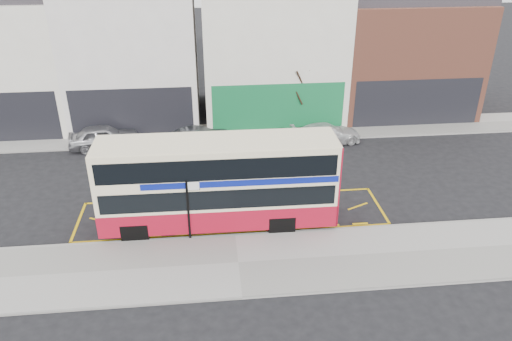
{
  "coord_description": "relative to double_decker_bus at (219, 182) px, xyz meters",
  "views": [
    {
      "loc": [
        -0.94,
        -18.18,
        12.4
      ],
      "look_at": [
        1.15,
        2.0,
        1.98
      ],
      "focal_mm": 35.0,
      "sensor_mm": 36.0,
      "label": 1
    }
  ],
  "objects": [
    {
      "name": "terrace_far_left",
      "position": [
        -12.91,
        14.23,
        2.69
      ],
      "size": [
        8.0,
        8.01,
        10.8
      ],
      "color": "white",
      "rests_on": "ground"
    },
    {
      "name": "terrace_right",
      "position": [
        13.09,
        14.23,
        2.44
      ],
      "size": [
        9.0,
        8.01,
        10.3
      ],
      "color": "#9F563F",
      "rests_on": "ground"
    },
    {
      "name": "far_pavement",
      "position": [
        0.59,
        10.24,
        -2.06
      ],
      "size": [
        50.0,
        3.0,
        0.15
      ],
      "primitive_type": "cube",
      "color": "#989590",
      "rests_on": "ground"
    },
    {
      "name": "car_silver",
      "position": [
        -6.52,
        9.04,
        -1.45
      ],
      "size": [
        4.25,
        2.23,
        1.38
      ],
      "primitive_type": "imported",
      "rotation": [
        0.0,
        0.0,
        1.73
      ],
      "color": "#AAAAAF",
      "rests_on": "ground"
    },
    {
      "name": "terrace_left",
      "position": [
        -4.91,
        14.23,
        3.18
      ],
      "size": [
        8.0,
        8.01,
        11.8
      ],
      "color": "white",
      "rests_on": "ground"
    },
    {
      "name": "pavement",
      "position": [
        0.59,
        -3.06,
        -2.06
      ],
      "size": [
        40.0,
        4.0,
        0.15
      ],
      "primitive_type": "cube",
      "color": "#989590",
      "rests_on": "ground"
    },
    {
      "name": "road_markings",
      "position": [
        0.59,
        0.84,
        -2.13
      ],
      "size": [
        14.0,
        3.4,
        0.01
      ],
      "primitive_type": null,
      "color": "gold",
      "rests_on": "ground"
    },
    {
      "name": "terrace_green_shop",
      "position": [
        4.09,
        14.23,
        2.93
      ],
      "size": [
        9.0,
        8.01,
        11.3
      ],
      "color": "white",
      "rests_on": "ground"
    },
    {
      "name": "car_white",
      "position": [
        6.74,
        8.27,
        -1.52
      ],
      "size": [
        4.48,
        2.46,
        1.23
      ],
      "primitive_type": "imported",
      "rotation": [
        0.0,
        0.0,
        1.75
      ],
      "color": "silver",
      "rests_on": "ground"
    },
    {
      "name": "ground",
      "position": [
        0.59,
        -0.76,
        -2.14
      ],
      "size": [
        120.0,
        120.0,
        0.0
      ],
      "primitive_type": "plane",
      "color": "black",
      "rests_on": "ground"
    },
    {
      "name": "kerb",
      "position": [
        0.59,
        -1.13,
        -2.06
      ],
      "size": [
        40.0,
        0.15,
        0.15
      ],
      "primitive_type": "cube",
      "color": "gray",
      "rests_on": "ground"
    },
    {
      "name": "bus_stop_post",
      "position": [
        -1.26,
        -1.15,
        -0.3
      ],
      "size": [
        0.69,
        0.12,
        2.78
      ],
      "rotation": [
        0.0,
        0.0,
        0.0
      ],
      "color": "black",
      "rests_on": "pavement"
    },
    {
      "name": "car_grey",
      "position": [
        -0.85,
        8.07,
        -1.47
      ],
      "size": [
        4.28,
        2.38,
        1.34
      ],
      "primitive_type": "imported",
      "rotation": [
        0.0,
        0.0,
        1.82
      ],
      "color": "#3A3E41",
      "rests_on": "ground"
    },
    {
      "name": "double_decker_bus",
      "position": [
        0.0,
        0.0,
        0.0
      ],
      "size": [
        10.2,
        2.45,
        4.06
      ],
      "rotation": [
        0.0,
        0.0,
        -0.01
      ],
      "color": "#F7E8BC",
      "rests_on": "ground"
    },
    {
      "name": "street_tree_right",
      "position": [
        5.34,
        10.88,
        1.37
      ],
      "size": [
        2.38,
        2.38,
        5.14
      ],
      "color": "#312015",
      "rests_on": "ground"
    }
  ]
}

